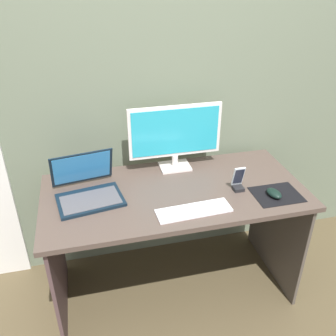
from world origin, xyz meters
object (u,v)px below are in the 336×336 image
object	(u,v)px
keyboard_external	(194,211)
laptop	(87,189)
monitor	(175,135)
mouse	(274,193)
phone_in_dock	(238,182)

from	to	relation	value
keyboard_external	laptop	bearing A→B (deg)	149.95
monitor	keyboard_external	xyz separation A→B (m)	(-0.02, -0.46, -0.21)
monitor	keyboard_external	distance (m)	0.50
monitor	laptop	xyz separation A→B (m)	(-0.53, -0.20, -0.17)
keyboard_external	mouse	xyz separation A→B (m)	(0.45, 0.03, 0.02)
keyboard_external	mouse	size ratio (longest dim) A/B	3.78
keyboard_external	phone_in_dock	bearing A→B (deg)	22.53
monitor	mouse	bearing A→B (deg)	-44.98
mouse	phone_in_dock	world-z (taller)	phone_in_dock
monitor	laptop	world-z (taller)	monitor
phone_in_dock	keyboard_external	bearing A→B (deg)	-154.61
laptop	phone_in_dock	xyz separation A→B (m)	(0.80, -0.12, 0.00)
mouse	phone_in_dock	xyz separation A→B (m)	(-0.16, 0.11, 0.03)
laptop	keyboard_external	xyz separation A→B (m)	(0.50, -0.26, -0.04)
phone_in_dock	mouse	bearing A→B (deg)	-35.62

